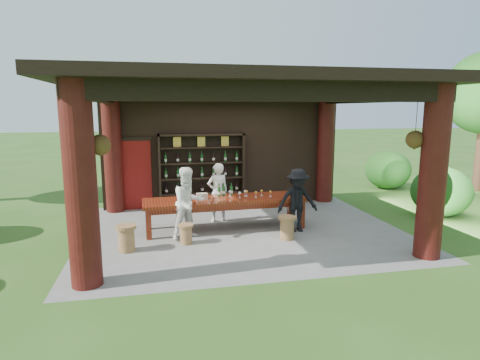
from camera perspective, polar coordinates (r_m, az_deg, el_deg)
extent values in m
plane|color=#2D5119|center=(9.62, 0.49, -7.17)|extent=(90.00, 90.00, 0.00)
cube|color=slate|center=(9.63, 0.49, -7.46)|extent=(7.40, 5.90, 0.10)
cube|color=black|center=(11.95, -2.32, 4.29)|extent=(7.00, 0.18, 3.30)
cube|color=maroon|center=(11.79, -14.78, 0.70)|extent=(0.95, 0.06, 2.00)
cylinder|color=#380C0A|center=(6.79, -21.69, -0.84)|extent=(0.50, 0.50, 3.30)
cylinder|color=#380C0A|center=(8.42, 25.76, 0.86)|extent=(0.50, 0.50, 3.30)
cylinder|color=#380C0A|center=(11.65, -17.65, 3.68)|extent=(0.50, 0.50, 3.30)
cylinder|color=#380C0A|center=(12.67, 12.07, 4.41)|extent=(0.50, 0.50, 3.30)
cube|color=black|center=(6.87, 4.92, 12.53)|extent=(6.70, 0.35, 0.35)
cube|color=black|center=(9.06, -19.75, 11.38)|extent=(0.30, 5.20, 0.30)
cube|color=black|center=(10.33, 18.20, 11.24)|extent=(0.30, 5.20, 0.30)
cube|color=black|center=(9.20, 0.53, 13.49)|extent=(7.50, 6.00, 0.20)
cylinder|color=black|center=(6.84, -19.45, 7.61)|extent=(0.01, 0.01, 0.75)
cone|color=black|center=(6.87, -19.23, 3.82)|extent=(0.32, 0.32, 0.18)
sphere|color=#1E5919|center=(6.86, -19.28, 4.73)|extent=(0.34, 0.34, 0.34)
cylinder|color=black|center=(8.31, 23.78, 7.67)|extent=(0.01, 0.01, 0.75)
cone|color=black|center=(8.34, 23.56, 4.55)|extent=(0.32, 0.32, 0.18)
sphere|color=#1E5919|center=(8.33, 23.61, 5.30)|extent=(0.34, 0.34, 0.34)
cube|color=#501E0B|center=(9.59, -2.12, -2.84)|extent=(3.89, 1.13, 0.08)
cube|color=#501E0B|center=(9.61, -2.12, -3.42)|extent=(3.68, 0.97, 0.12)
cube|color=#501E0B|center=(9.11, -12.86, -6.22)|extent=(0.12, 0.12, 0.67)
cube|color=#501E0B|center=(9.83, 8.78, -4.88)|extent=(0.12, 0.12, 0.67)
cube|color=#501E0B|center=(9.87, -12.96, -4.96)|extent=(0.12, 0.12, 0.67)
cube|color=#501E0B|center=(10.54, 7.13, -3.81)|extent=(0.12, 0.12, 0.67)
cylinder|color=brown|center=(8.73, -7.68, -7.78)|extent=(0.26, 0.26, 0.38)
cylinder|color=brown|center=(8.66, -7.71, -6.42)|extent=(0.33, 0.33, 0.05)
cylinder|color=brown|center=(8.99, 6.70, -6.96)|extent=(0.31, 0.31, 0.46)
cylinder|color=brown|center=(8.92, 6.73, -5.37)|extent=(0.39, 0.39, 0.06)
cylinder|color=brown|center=(8.52, -15.84, -8.18)|extent=(0.33, 0.33, 0.48)
cylinder|color=brown|center=(8.44, -15.93, -6.43)|extent=(0.41, 0.41, 0.07)
imported|color=white|center=(10.22, -3.18, -1.77)|extent=(0.61, 0.47, 1.51)
imported|color=white|center=(8.95, -7.36, -3.26)|extent=(0.96, 0.87, 1.60)
imported|color=black|center=(9.46, 8.15, -2.89)|extent=(0.97, 0.56, 1.49)
cube|color=#BF6672|center=(9.50, -5.42, -2.32)|extent=(0.27, 0.19, 0.14)
ellipsoid|color=#194C14|center=(12.07, 26.67, -1.94)|extent=(1.56, 1.56, 1.33)
ellipsoid|color=#194C14|center=(15.45, 20.27, 0.98)|extent=(1.60, 1.60, 1.36)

